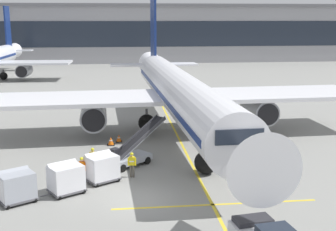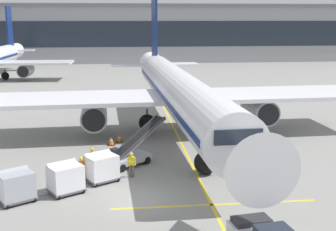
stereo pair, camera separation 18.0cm
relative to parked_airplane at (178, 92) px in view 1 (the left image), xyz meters
name	(u,v)px [view 1 (the left image)]	position (x,y,z in m)	size (l,w,h in m)	color
ground_plane	(138,200)	(-4.38, -15.35, -3.89)	(600.00, 600.00, 0.00)	gray
parked_airplane	(178,92)	(0.00, 0.00, 0.00)	(35.22, 45.00, 15.31)	white
belt_loader	(131,153)	(-4.64, -8.90, -3.00)	(4.80, 4.29, 3.23)	#A3A8B2
baggage_cart_lead	(102,167)	(-6.63, -12.05, -2.89)	(2.74, 2.40, 1.91)	#515156
baggage_cart_second	(66,178)	(-8.74, -13.82, -2.89)	(2.74, 2.40, 1.91)	#515156
baggage_cart_third	(16,186)	(-11.46, -14.85, -2.89)	(2.74, 2.40, 1.91)	#515156
ground_crew_by_loader	(132,163)	(-4.62, -11.49, -2.90)	(0.57, 0.29, 1.74)	#514C42
ground_crew_by_carts	(93,169)	(-7.16, -12.37, -2.90)	(0.44, 0.44, 1.74)	#333847
ground_crew_marshaller	(82,168)	(-7.90, -12.14, -2.90)	(0.53, 0.37, 1.74)	black
ground_crew_wingwalker	(93,158)	(-7.30, -10.11, -2.90)	(0.49, 0.41, 1.74)	black
safety_cone_engine_keepout	(119,138)	(-5.48, -2.62, -3.58)	(0.57, 0.57, 0.65)	black
safety_cone_wingtip	(111,141)	(-6.16, -3.54, -3.55)	(0.62, 0.62, 0.70)	black
apron_guidance_line_lead_in	(177,135)	(-0.15, -0.82, -3.89)	(0.20, 110.00, 0.01)	yellow
apron_guidance_line_stop_bar	(216,204)	(0.03, -16.56, -3.89)	(12.00, 0.20, 0.01)	yellow
terminal_building	(176,33)	(9.22, 72.95, 2.94)	(98.43, 18.26, 13.77)	#939399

